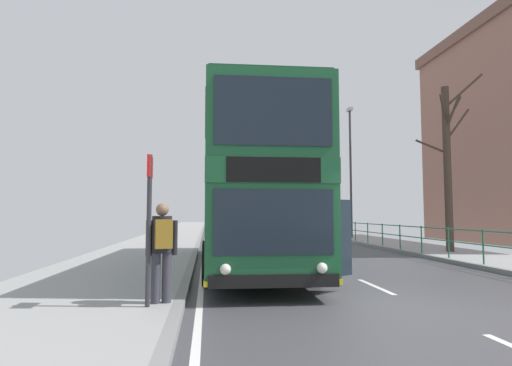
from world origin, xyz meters
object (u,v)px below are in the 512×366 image
background_bus_far_lane (292,214)px  bare_tree_far_01 (297,195)px  street_lamp_far_side (351,162)px  double_decker_bus_main (250,191)px  pedestrian_with_backpack (162,245)px  bare_tree_far_00 (448,161)px  bus_stop_sign_near (149,212)px

background_bus_far_lane → bare_tree_far_01: (3.41, 13.70, 2.20)m
street_lamp_far_side → double_decker_bus_main: bearing=-121.3°
background_bus_far_lane → street_lamp_far_side: (2.40, -7.13, 3.34)m
pedestrian_with_backpack → double_decker_bus_main: bearing=69.4°
bare_tree_far_01 → bare_tree_far_00: bearing=-90.8°
background_bus_far_lane → bus_stop_sign_near: 26.94m
street_lamp_far_side → bare_tree_far_01: 20.89m
pedestrian_with_backpack → bus_stop_sign_near: bearing=-128.9°
background_bus_far_lane → pedestrian_with_backpack: (-7.53, -25.57, -0.48)m
bus_stop_sign_near → bare_tree_far_01: bearing=74.3°
background_bus_far_lane → bare_tree_far_01: size_ratio=1.34×
background_bus_far_lane → pedestrian_with_backpack: background_bus_far_lane is taller
bus_stop_sign_near → background_bus_far_lane: bearing=73.3°
bare_tree_far_01 → pedestrian_with_backpack: bearing=-105.6°
bare_tree_far_00 → bare_tree_far_01: (0.43, 30.77, 0.02)m
double_decker_bus_main → street_lamp_far_side: 15.33m
double_decker_bus_main → pedestrian_with_backpack: size_ratio=6.43×
double_decker_bus_main → background_bus_far_lane: (5.45, 20.03, -0.74)m
street_lamp_far_side → bare_tree_far_00: (0.59, -9.94, -1.16)m
double_decker_bus_main → pedestrian_with_backpack: 6.04m
bus_stop_sign_near → bare_tree_far_00: bare_tree_far_00 is taller
double_decker_bus_main → bare_tree_far_01: bearing=75.3°
double_decker_bus_main → background_bus_far_lane: 20.77m
double_decker_bus_main → bus_stop_sign_near: (-2.27, -5.78, -0.66)m
bus_stop_sign_near → street_lamp_far_side: 21.50m
bare_tree_far_01 → double_decker_bus_main: bearing=-104.7°
double_decker_bus_main → bare_tree_far_00: bearing=19.4°
bare_tree_far_00 → double_decker_bus_main: bearing=-160.6°
pedestrian_with_backpack → bare_tree_far_01: (10.94, 39.27, 2.68)m
pedestrian_with_backpack → bare_tree_far_01: bearing=74.4°
background_bus_far_lane → double_decker_bus_main: bearing=-105.2°
double_decker_bus_main → bare_tree_far_00: 9.06m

